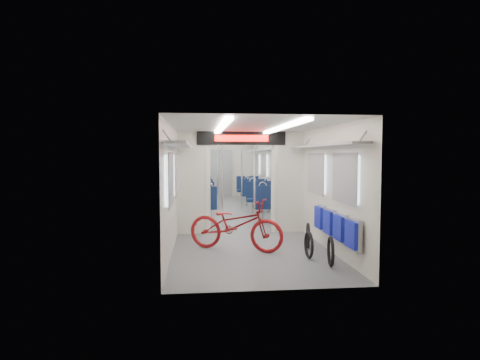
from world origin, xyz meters
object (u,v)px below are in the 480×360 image
Objects in this scene: bike_hoop_b at (309,246)px; seat_bay_near_left at (200,199)px; flip_bench at (335,225)px; stanchion_far_left at (218,174)px; seat_bay_far_left at (200,189)px; seat_bay_far_right at (251,189)px; bike_hoop_c at (308,237)px; bike_hoop_a at (331,253)px; stanchion_near_right at (254,181)px; stanchion_near_left at (222,181)px; bicycle at (236,225)px; seat_bay_near_right at (265,198)px; stanchion_far_right at (242,174)px.

bike_hoop_b is 5.07m from seat_bay_near_left.
flip_bench is 0.90× the size of stanchion_far_left.
seat_bay_far_left reaches higher than seat_bay_far_right.
seat_bay_near_left is 3.24m from seat_bay_far_left.
bike_hoop_c is at bearing 75.48° from bike_hoop_b.
seat_bay_far_left is at bearing 90.00° from seat_bay_near_left.
stanchion_near_right is (-0.77, 3.30, 0.93)m from bike_hoop_a.
flip_bench is 0.65m from bike_hoop_a.
flip_bench is 0.58m from bike_hoop_b.
seat_bay_near_left is 0.85× the size of stanchion_near_left.
stanchion_far_left reaches higher than bicycle.
flip_bench is at bearing -75.12° from stanchion_far_left.
bike_hoop_c reaches higher than bike_hoop_b.
bike_hoop_a is 0.25× the size of seat_bay_far_left.
bike_hoop_a is 0.21× the size of stanchion_near_right.
seat_bay_near_right is at bearing 92.46° from bike_hoop_c.
stanchion_near_left is at bearing -72.17° from seat_bay_near_left.
bicycle is 7.26m from seat_bay_far_left.
bike_hoop_b is 0.21× the size of stanchion_far_left.
bicycle is at bearing -107.29° from stanchion_near_right.
bicycle is at bearing -89.36° from stanchion_far_left.
bike_hoop_c is 3.92m from seat_bay_near_right.
seat_bay_far_left is 0.85× the size of stanchion_far_right.
bike_hoop_c is 4.48m from seat_bay_near_left.
stanchion_far_left is (0.59, -1.58, 0.62)m from seat_bay_far_left.
bike_hoop_a is at bearing -77.98° from stanchion_far_left.
seat_bay_near_right is at bearing -53.40° from stanchion_far_left.
stanchion_near_right is at bearing 103.06° from bike_hoop_a.
seat_bay_far_right reaches higher than bike_hoop_b.
stanchion_near_right reaches higher than seat_bay_near_right.
bike_hoop_c is at bearing -62.87° from seat_bay_near_left.
flip_bench is at bearing -86.98° from seat_bay_far_right.
stanchion_far_left and stanchion_far_right have the same top height.
seat_bay_near_right reaches higher than seat_bay_far_left.
stanchion_far_left is (-0.06, 5.65, 0.67)m from bicycle.
bicycle is 0.80× the size of stanchion_near_right.
seat_bay_far_right is 5.19m from stanchion_near_right.
bike_hoop_c is 2.89m from stanchion_near_left.
stanchion_far_left is 0.78m from stanchion_far_right.
seat_bay_far_right is at bearing 83.52° from stanchion_near_right.
bike_hoop_c is at bearing -82.86° from stanchion_far_right.
stanchion_near_right is 3.44m from stanchion_far_right.
stanchion_near_left reaches higher than bike_hoop_c.
flip_bench is 0.90× the size of stanchion_near_left.
bike_hoop_b is at bearing -66.70° from stanchion_near_left.
seat_bay_far_right is at bearing 91.26° from bike_hoop_a.
stanchion_far_left is at bearing 168.23° from stanchion_far_right.
stanchion_near_left is 0.79m from stanchion_near_right.
bicycle is at bearing 149.04° from bike_hoop_b.
bicycle is 5.69m from stanchion_far_left.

